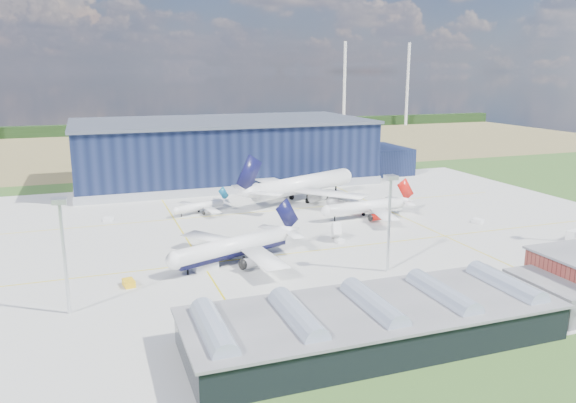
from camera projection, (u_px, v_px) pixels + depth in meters
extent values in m
plane|color=#274B1C|center=(302.00, 240.00, 156.36)|extent=(600.00, 600.00, 0.00)
cube|color=#AAABA5|center=(289.00, 231.00, 165.51)|extent=(220.00, 160.00, 0.06)
cube|color=yellow|center=(315.00, 251.00, 147.17)|extent=(180.00, 0.40, 0.02)
cube|color=yellow|center=(264.00, 211.00, 188.42)|extent=(180.00, 0.40, 0.02)
cube|color=yellow|center=(188.00, 241.00, 155.61)|extent=(0.40, 120.00, 0.02)
cube|color=yellow|center=(407.00, 219.00, 178.70)|extent=(0.40, 120.00, 0.02)
cube|color=olive|center=(177.00, 145.00, 358.00)|extent=(600.00, 220.00, 0.01)
cube|color=black|center=(161.00, 128.00, 430.42)|extent=(600.00, 8.00, 8.00)
cylinder|color=white|center=(344.00, 85.00, 463.72)|extent=(2.40, 2.40, 70.00)
cylinder|color=white|center=(408.00, 85.00, 483.51)|extent=(2.40, 2.40, 70.00)
cube|color=black|center=(222.00, 151.00, 240.60)|extent=(120.00, 60.00, 25.00)
cube|color=#9499A2|center=(223.00, 176.00, 243.07)|extent=(121.00, 61.00, 3.20)
cube|color=#4C5260|center=(221.00, 121.00, 237.66)|extent=(122.00, 62.00, 1.20)
cube|color=black|center=(376.00, 159.00, 261.24)|extent=(24.00, 30.00, 12.00)
cube|color=black|center=(373.00, 325.00, 97.39)|extent=(65.00, 22.00, 6.00)
cube|color=slate|center=(373.00, 308.00, 96.66)|extent=(66.00, 23.00, 0.50)
cube|color=slate|center=(553.00, 295.00, 110.58)|extent=(10.00, 18.00, 6.00)
cylinder|color=#93A1B6|center=(213.00, 332.00, 87.38)|extent=(4.40, 18.00, 4.40)
cylinder|color=#93A1B6|center=(297.00, 319.00, 92.00)|extent=(4.40, 18.00, 4.40)
cylinder|color=#93A1B6|center=(373.00, 307.00, 96.62)|extent=(4.40, 18.00, 4.40)
cylinder|color=#93A1B6|center=(442.00, 296.00, 101.23)|extent=(4.40, 18.00, 4.40)
cylinder|color=#93A1B6|center=(505.00, 286.00, 105.85)|extent=(4.40, 18.00, 4.40)
cylinder|color=silver|center=(65.00, 260.00, 106.58)|extent=(0.70, 0.70, 22.00)
cube|color=silver|center=(59.00, 201.00, 103.98)|extent=(2.60, 2.60, 1.00)
cylinder|color=silver|center=(389.00, 226.00, 129.67)|extent=(0.70, 0.70, 22.00)
cube|color=silver|center=(391.00, 177.00, 127.07)|extent=(2.60, 2.60, 1.00)
cube|color=yellow|center=(129.00, 283.00, 122.76)|extent=(2.78, 3.93, 1.51)
cube|color=yellow|center=(440.00, 291.00, 118.50)|extent=(2.50, 3.24, 1.25)
cube|color=white|center=(205.00, 264.00, 132.88)|extent=(6.57, 4.38, 2.64)
cube|color=white|center=(478.00, 221.00, 174.01)|extent=(3.16, 3.77, 1.39)
cube|color=yellow|center=(281.00, 192.00, 215.68)|extent=(2.73, 3.35, 1.27)
cube|color=white|center=(108.00, 219.00, 176.05)|extent=(3.58, 3.04, 1.32)
cube|color=white|center=(575.00, 235.00, 156.88)|extent=(5.95, 3.71, 2.66)
cube|color=white|center=(336.00, 234.00, 156.19)|extent=(3.70, 5.97, 3.56)
imported|color=#99999E|center=(472.00, 273.00, 129.10)|extent=(4.01, 1.82, 1.28)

